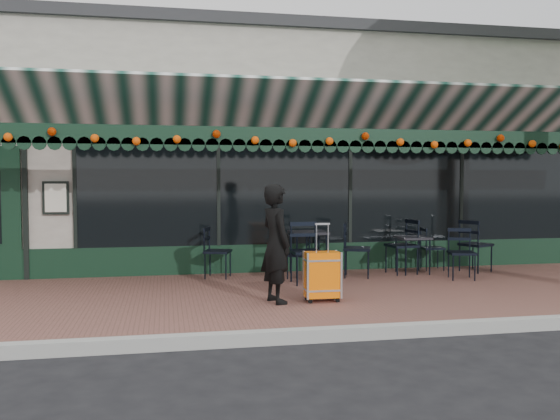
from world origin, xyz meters
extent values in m
plane|color=black|center=(0.00, 0.00, 0.00)|extent=(80.00, 80.00, 0.00)
cube|color=brown|center=(0.00, 2.00, 0.07)|extent=(18.00, 4.00, 0.15)
cube|color=#9E9E99|center=(0.00, -0.08, 0.07)|extent=(18.00, 0.16, 0.15)
cube|color=gray|center=(0.00, 8.00, 2.25)|extent=(12.00, 8.00, 4.50)
cube|color=black|center=(1.20, 3.98, 1.65)|extent=(9.20, 0.04, 2.00)
cube|color=silver|center=(-3.70, 3.94, 1.50)|extent=(0.42, 0.04, 0.55)
cube|color=black|center=(0.00, 2.52, 2.46)|extent=(12.00, 0.03, 0.28)
cylinder|color=#E15707|center=(0.00, 2.46, 2.44)|extent=(11.60, 0.12, 0.12)
imported|color=black|center=(-0.46, 1.37, 0.95)|extent=(0.53, 0.66, 1.59)
cube|color=orange|center=(0.16, 1.31, 0.52)|extent=(0.46, 0.26, 0.62)
cube|color=black|center=(0.16, 1.31, 0.18)|extent=(0.46, 0.26, 0.06)
cube|color=silver|center=(0.16, 1.31, 1.02)|extent=(0.21, 0.03, 0.38)
cube|color=black|center=(2.35, 3.33, 0.78)|extent=(0.53, 0.53, 0.04)
cylinder|color=black|center=(2.13, 3.11, 0.46)|extent=(0.03, 0.03, 0.62)
cylinder|color=black|center=(2.57, 3.11, 0.46)|extent=(0.03, 0.03, 0.62)
cylinder|color=black|center=(2.13, 3.55, 0.46)|extent=(0.03, 0.03, 0.62)
cylinder|color=black|center=(2.57, 3.55, 0.46)|extent=(0.03, 0.03, 0.62)
cube|color=black|center=(0.50, 3.51, 0.89)|extent=(0.62, 0.62, 0.04)
cylinder|color=black|center=(0.25, 3.25, 0.51)|extent=(0.03, 0.03, 0.72)
cylinder|color=black|center=(0.76, 3.25, 0.51)|extent=(0.03, 0.03, 0.72)
cylinder|color=black|center=(0.25, 3.77, 0.51)|extent=(0.03, 0.03, 0.72)
cylinder|color=black|center=(0.76, 3.77, 0.51)|extent=(0.03, 0.03, 0.72)
camera|label=1|loc=(-1.92, -6.39, 1.81)|focal=38.00mm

